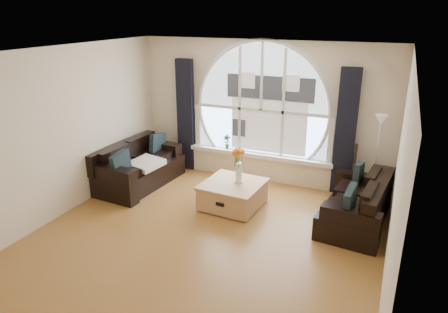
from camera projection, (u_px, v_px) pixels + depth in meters
ground at (200, 243)px, 6.01m from camera, size 5.00×5.50×0.01m
ceiling at (195, 53)px, 5.10m from camera, size 5.00×5.50×0.01m
wall_back at (262, 112)px, 7.93m from camera, size 5.00×0.01×2.70m
wall_front at (37, 267)px, 3.17m from camera, size 5.00×0.01×2.70m
wall_left at (55, 135)px, 6.48m from camera, size 0.01×5.50×2.70m
wall_right at (397, 186)px, 4.63m from camera, size 0.01×5.50×2.70m
attic_slope at (380, 95)px, 4.40m from camera, size 0.92×5.50×0.72m
arched_window at (262, 98)px, 7.81m from camera, size 2.60×0.06×2.15m
window_sill at (259, 155)px, 8.13m from camera, size 2.90×0.22×0.08m
window_frame at (261, 99)px, 7.79m from camera, size 2.76×0.08×2.15m
neighbor_house at (269, 106)px, 7.79m from camera, size 1.70×0.02×1.50m
curtain_left at (186, 116)px, 8.49m from camera, size 0.35×0.12×2.30m
curtain_right at (345, 133)px, 7.30m from camera, size 0.35×0.12×2.30m
sofa_left at (139, 165)px, 7.92m from camera, size 1.05×1.89×0.81m
sofa_right at (356, 200)px, 6.45m from camera, size 1.02×1.75×0.74m
coffee_chest at (233, 194)px, 7.07m from camera, size 1.03×1.03×0.47m
throw_blanket at (146, 164)px, 7.70m from camera, size 0.66×0.66×0.10m
vase_flowers at (239, 161)px, 6.91m from camera, size 0.24×0.24×0.70m
floor_lamp at (376, 161)px, 6.97m from camera, size 0.24×0.24×1.60m
guitar at (354, 171)px, 7.29m from camera, size 0.39×0.29×1.06m
potted_plant at (227, 142)px, 8.32m from camera, size 0.17×0.13×0.29m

